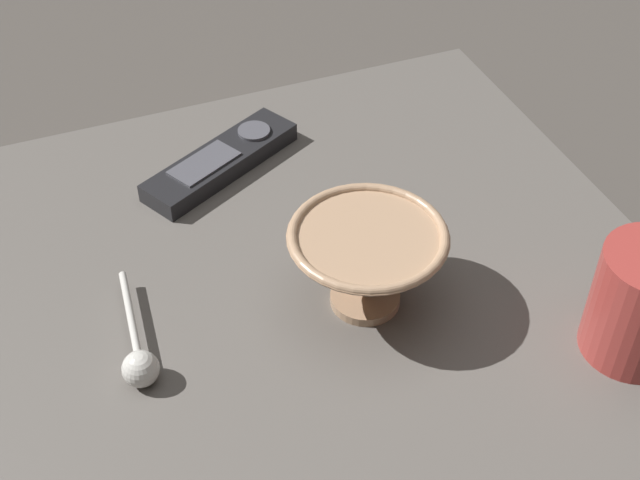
{
  "coord_description": "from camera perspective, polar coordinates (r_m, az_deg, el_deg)",
  "views": [
    {
      "loc": [
        0.17,
        0.5,
        0.56
      ],
      "look_at": [
        -0.03,
        -0.01,
        0.06
      ],
      "focal_mm": 49.73,
      "sensor_mm": 36.0,
      "label": 1
    }
  ],
  "objects": [
    {
      "name": "tv_remote_near",
      "position": [
        0.85,
        -6.38,
        5.08
      ],
      "size": [
        0.17,
        0.12,
        0.02
      ],
      "color": "black",
      "rests_on": "table"
    },
    {
      "name": "table",
      "position": [
        0.76,
        -1.61,
        -3.26
      ],
      "size": [
        0.61,
        0.55,
        0.04
      ],
      "color": "#5B5651",
      "rests_on": "ground"
    },
    {
      "name": "ground_plane",
      "position": [
        0.77,
        -1.59,
        -4.21
      ],
      "size": [
        6.0,
        6.0,
        0.0
      ],
      "primitive_type": "plane",
      "color": "#47423D"
    },
    {
      "name": "cereal_bowl",
      "position": [
        0.69,
        3.03,
        -1.53
      ],
      "size": [
        0.13,
        0.13,
        0.08
      ],
      "color": "tan",
      "rests_on": "table"
    },
    {
      "name": "teaspoon",
      "position": [
        0.68,
        -11.56,
        -7.66
      ],
      "size": [
        0.03,
        0.12,
        0.03
      ],
      "color": "silver",
      "rests_on": "table"
    }
  ]
}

